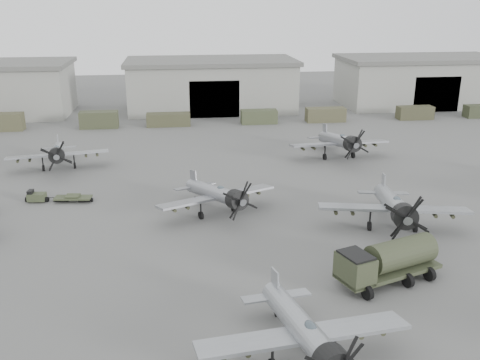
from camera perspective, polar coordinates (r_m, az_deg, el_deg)
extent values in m
plane|color=#545452|center=(36.63, 4.34, -11.63)|extent=(220.00, 220.00, 0.00)
cube|color=gray|center=(94.27, -3.08, 9.92)|extent=(28.00, 14.00, 8.00)
cube|color=#5F5F5A|center=(93.69, -3.12, 12.55)|extent=(29.00, 14.80, 0.70)
cube|color=black|center=(87.74, -2.73, 8.59)|extent=(8.12, 0.40, 6.00)
cube|color=gray|center=(104.08, 18.61, 9.82)|extent=(28.00, 14.00, 8.00)
cube|color=#5F5F5A|center=(103.56, 18.86, 12.19)|extent=(29.00, 14.80, 0.70)
cube|color=black|center=(98.21, 20.22, 8.57)|extent=(8.12, 0.40, 6.00)
cube|color=#48472F|center=(86.39, -23.85, 5.69)|extent=(5.45, 2.20, 2.57)
cube|color=#3B3F29|center=(83.49, -14.80, 6.24)|extent=(5.64, 2.20, 2.50)
cube|color=#41412A|center=(82.79, -7.64, 6.41)|extent=(6.62, 2.20, 1.96)
cube|color=#3F462E|center=(83.80, 2.04, 6.76)|extent=(5.59, 2.20, 2.11)
cube|color=#4A4830|center=(86.10, 9.11, 6.89)|extent=(6.20, 2.20, 2.19)
cube|color=#3F3E29|center=(91.33, 18.16, 6.84)|extent=(5.70, 2.20, 2.08)
cylinder|color=#979A9F|center=(29.66, 6.42, -15.12)|extent=(2.57, 9.84, 2.87)
cube|color=#979A9F|center=(29.37, 6.79, -16.07)|extent=(11.65, 3.43, 0.52)
cube|color=#979A9F|center=(33.04, 3.78, -10.91)|extent=(0.30, 1.53, 1.84)
ellipsoid|color=#3F4C54|center=(28.07, 7.56, -15.31)|extent=(0.68, 1.16, 0.51)
cylinder|color=black|center=(30.67, 10.01, -17.93)|extent=(0.35, 0.76, 0.74)
cylinder|color=black|center=(33.87, 3.85, -14.12)|extent=(0.15, 0.31, 0.29)
cylinder|color=gray|center=(48.20, -2.82, -1.33)|extent=(4.95, 9.14, 2.77)
cylinder|color=black|center=(44.56, -0.33, -2.12)|extent=(2.10, 1.95, 1.84)
cube|color=gray|center=(47.84, -2.52, -1.77)|extent=(10.93, 6.19, 0.50)
cube|color=gray|center=(51.68, -4.98, 0.19)|extent=(0.68, 1.39, 1.77)
ellipsoid|color=#3F4C54|center=(46.76, -2.03, -0.92)|extent=(0.91, 1.19, 0.50)
cylinder|color=black|center=(47.51, -4.19, -3.79)|extent=(0.51, 0.75, 0.71)
cylinder|color=black|center=(48.97, -0.66, -3.03)|extent=(0.51, 0.75, 0.71)
cylinder|color=black|center=(52.11, -4.80, -1.93)|extent=(0.21, 0.30, 0.28)
cylinder|color=#95999D|center=(46.82, 15.95, -2.38)|extent=(3.65, 10.59, 3.10)
cylinder|color=black|center=(42.31, 17.16, -3.71)|extent=(2.17, 1.93, 2.06)
cube|color=#95999D|center=(46.36, 16.05, -2.93)|extent=(12.58, 4.73, 0.56)
cube|color=#95999D|center=(51.07, 15.04, -0.34)|extent=(0.46, 1.64, 1.98)
ellipsoid|color=#3F4C54|center=(45.06, 16.41, -2.04)|extent=(0.83, 1.29, 0.56)
cylinder|color=black|center=(46.44, 13.64, -4.80)|extent=(0.44, 0.83, 0.79)
cylinder|color=black|center=(47.18, 18.17, -4.85)|extent=(0.44, 0.83, 0.79)
cylinder|color=black|center=(51.54, 14.89, -2.75)|extent=(0.18, 0.34, 0.32)
cylinder|color=#9C9FA5|center=(64.56, -18.87, 2.92)|extent=(3.00, 9.57, 2.79)
cylinder|color=black|center=(60.33, -18.98, 2.50)|extent=(1.92, 1.69, 1.86)
cube|color=#9C9FA5|center=(64.10, -18.85, 2.60)|extent=(11.35, 3.92, 0.50)
cube|color=#9C9FA5|center=(68.59, -18.85, 3.94)|extent=(0.37, 1.48, 1.79)
ellipsoid|color=#3F4C54|center=(62.97, -18.96, 3.29)|extent=(0.72, 1.15, 0.50)
cylinder|color=black|center=(64.40, -20.22, 1.19)|extent=(0.37, 0.75, 0.72)
cylinder|color=black|center=(64.27, -17.21, 1.48)|extent=(0.37, 0.75, 0.72)
cylinder|color=black|center=(68.83, -18.68, 2.30)|extent=(0.16, 0.30, 0.29)
cylinder|color=gray|center=(66.41, 10.36, 4.20)|extent=(2.19, 10.29, 3.01)
cylinder|color=black|center=(62.19, 11.90, 3.79)|extent=(1.94, 1.65, 2.00)
cube|color=gray|center=(65.96, 10.53, 3.87)|extent=(12.16, 3.00, 0.54)
cube|color=gray|center=(70.47, 9.03, 5.24)|extent=(0.23, 1.61, 1.92)
ellipsoid|color=#3F4C54|center=(64.82, 10.90, 4.60)|extent=(0.66, 1.19, 0.54)
cylinder|color=black|center=(65.55, 9.02, 2.46)|extent=(0.33, 0.79, 0.77)
cylinder|color=black|center=(66.88, 11.97, 2.61)|extent=(0.33, 0.79, 0.77)
cylinder|color=black|center=(70.73, 9.03, 3.51)|extent=(0.14, 0.32, 0.31)
cube|color=#343A26|center=(38.58, 15.54, -9.27)|extent=(7.99, 4.90, 0.27)
cube|color=#343A26|center=(36.44, 12.17, -9.19)|extent=(2.47, 2.93, 1.84)
cylinder|color=#343A26|center=(38.71, 16.76, -7.49)|extent=(5.39, 3.62, 2.06)
cube|color=black|center=(36.00, 12.28, -7.82)|extent=(2.26, 2.59, 0.16)
cylinder|color=black|center=(36.25, 13.42, -11.61)|extent=(0.63, 1.03, 0.98)
cylinder|color=black|center=(41.16, 17.07, -8.08)|extent=(0.63, 1.03, 0.98)
cube|color=#39412A|center=(54.77, -20.86, -1.69)|extent=(1.74, 1.18, 0.73)
cube|color=black|center=(54.81, -21.45, -1.24)|extent=(0.54, 0.86, 0.45)
cylinder|color=black|center=(54.86, -20.82, -1.96)|extent=(1.14, 0.63, 0.51)
cylinder|color=black|center=(54.40, -19.68, -1.79)|extent=(1.09, 0.20, 0.07)
cube|color=#39412A|center=(53.70, -17.38, -1.81)|extent=(3.58, 1.66, 0.16)
cylinder|color=black|center=(53.78, -17.36, -2.03)|extent=(1.40, 0.55, 0.40)
cylinder|color=#39412A|center=(53.64, -17.40, -1.62)|extent=(1.30, 0.43, 0.29)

